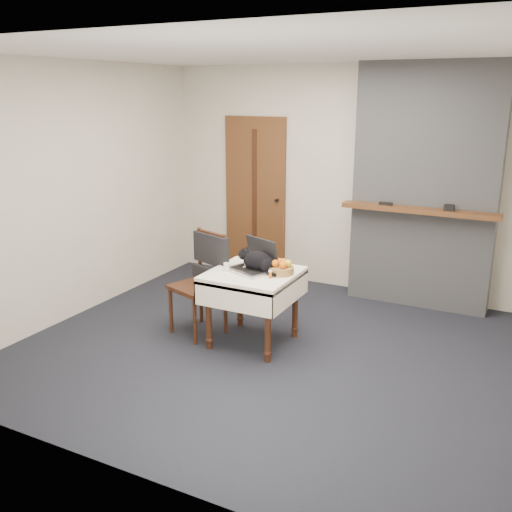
{
  "coord_description": "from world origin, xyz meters",
  "views": [
    {
      "loc": [
        2.04,
        -4.35,
        2.3
      ],
      "look_at": [
        -0.19,
        0.01,
        0.87
      ],
      "focal_mm": 40.0,
      "sensor_mm": 36.0,
      "label": 1
    }
  ],
  "objects_px": {
    "door": "(255,198)",
    "cream_jar": "(227,267)",
    "chair": "(205,269)",
    "laptop": "(255,263)",
    "cat": "(259,261)",
    "fruit_basket": "(281,268)",
    "side_table": "(253,284)",
    "pill_bottle": "(270,274)"
  },
  "relations": [
    {
      "from": "door",
      "to": "cream_jar",
      "type": "height_order",
      "value": "door"
    },
    {
      "from": "laptop",
      "to": "chair",
      "type": "height_order",
      "value": "chair"
    },
    {
      "from": "cat",
      "to": "pill_bottle",
      "type": "distance_m",
      "value": 0.23
    },
    {
      "from": "cream_jar",
      "to": "cat",
      "type": "bearing_deg",
      "value": 22.22
    },
    {
      "from": "cream_jar",
      "to": "fruit_basket",
      "type": "height_order",
      "value": "fruit_basket"
    },
    {
      "from": "door",
      "to": "cat",
      "type": "height_order",
      "value": "door"
    },
    {
      "from": "door",
      "to": "cream_jar",
      "type": "xyz_separation_m",
      "value": [
        0.71,
        -1.97,
        -0.27
      ]
    },
    {
      "from": "door",
      "to": "side_table",
      "type": "bearing_deg",
      "value": -63.51
    },
    {
      "from": "side_table",
      "to": "chair",
      "type": "distance_m",
      "value": 0.56
    },
    {
      "from": "cream_jar",
      "to": "pill_bottle",
      "type": "distance_m",
      "value": 0.46
    },
    {
      "from": "pill_bottle",
      "to": "door",
      "type": "bearing_deg",
      "value": 120.39
    },
    {
      "from": "door",
      "to": "chair",
      "type": "xyz_separation_m",
      "value": [
        0.4,
        -1.85,
        -0.36
      ]
    },
    {
      "from": "cream_jar",
      "to": "pill_bottle",
      "type": "bearing_deg",
      "value": -2.9
    },
    {
      "from": "cream_jar",
      "to": "chair",
      "type": "bearing_deg",
      "value": 159.08
    },
    {
      "from": "side_table",
      "to": "pill_bottle",
      "type": "xyz_separation_m",
      "value": [
        0.22,
        -0.09,
        0.15
      ]
    },
    {
      "from": "cat",
      "to": "cream_jar",
      "type": "relative_size",
      "value": 6.34
    },
    {
      "from": "cat",
      "to": "fruit_basket",
      "type": "relative_size",
      "value": 1.89
    },
    {
      "from": "pill_bottle",
      "to": "fruit_basket",
      "type": "xyz_separation_m",
      "value": [
        0.03,
        0.16,
        0.02
      ]
    },
    {
      "from": "chair",
      "to": "laptop",
      "type": "bearing_deg",
      "value": 18.81
    },
    {
      "from": "laptop",
      "to": "fruit_basket",
      "type": "distance_m",
      "value": 0.26
    },
    {
      "from": "side_table",
      "to": "cat",
      "type": "height_order",
      "value": "cat"
    },
    {
      "from": "side_table",
      "to": "cream_jar",
      "type": "distance_m",
      "value": 0.29
    },
    {
      "from": "cat",
      "to": "chair",
      "type": "height_order",
      "value": "chair"
    },
    {
      "from": "side_table",
      "to": "pill_bottle",
      "type": "relative_size",
      "value": 10.93
    },
    {
      "from": "cream_jar",
      "to": "chair",
      "type": "xyz_separation_m",
      "value": [
        -0.31,
        0.12,
        -0.1
      ]
    },
    {
      "from": "chair",
      "to": "pill_bottle",
      "type": "bearing_deg",
      "value": 8.34
    },
    {
      "from": "door",
      "to": "laptop",
      "type": "relative_size",
      "value": 4.07
    },
    {
      "from": "door",
      "to": "cat",
      "type": "xyz_separation_m",
      "value": [
        0.99,
        -1.86,
        -0.21
      ]
    },
    {
      "from": "laptop",
      "to": "pill_bottle",
      "type": "relative_size",
      "value": 6.88
    },
    {
      "from": "chair",
      "to": "cat",
      "type": "bearing_deg",
      "value": 18.09
    },
    {
      "from": "side_table",
      "to": "cream_jar",
      "type": "height_order",
      "value": "cream_jar"
    },
    {
      "from": "side_table",
      "to": "laptop",
      "type": "xyz_separation_m",
      "value": [
        -0.01,
        0.06,
        0.19
      ]
    },
    {
      "from": "laptop",
      "to": "cream_jar",
      "type": "height_order",
      "value": "laptop"
    },
    {
      "from": "side_table",
      "to": "laptop",
      "type": "distance_m",
      "value": 0.19
    },
    {
      "from": "cream_jar",
      "to": "pill_bottle",
      "type": "xyz_separation_m",
      "value": [
        0.46,
        -0.02,
        0.0
      ]
    },
    {
      "from": "door",
      "to": "pill_bottle",
      "type": "distance_m",
      "value": 2.33
    },
    {
      "from": "cat",
      "to": "pill_bottle",
      "type": "xyz_separation_m",
      "value": [
        0.18,
        -0.13,
        -0.06
      ]
    },
    {
      "from": "side_table",
      "to": "pill_bottle",
      "type": "height_order",
      "value": "pill_bottle"
    },
    {
      "from": "cream_jar",
      "to": "chair",
      "type": "distance_m",
      "value": 0.35
    },
    {
      "from": "door",
      "to": "chair",
      "type": "relative_size",
      "value": 2.0
    },
    {
      "from": "laptop",
      "to": "door",
      "type": "bearing_deg",
      "value": 138.49
    },
    {
      "from": "door",
      "to": "cat",
      "type": "bearing_deg",
      "value": -62.04
    }
  ]
}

